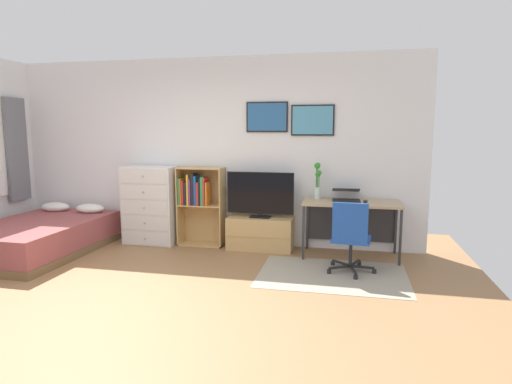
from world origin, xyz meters
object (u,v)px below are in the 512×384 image
(computer_mouse, at_px, (365,201))
(dresser, at_px, (151,205))
(office_chair, at_px, (350,236))
(bamboo_vase, at_px, (318,179))
(tv_stand, at_px, (260,233))
(desk, at_px, (351,211))
(bed, at_px, (40,237))
(laptop, at_px, (346,195))
(television, at_px, (260,195))
(bookshelf, at_px, (198,199))

(computer_mouse, bearing_deg, dresser, 177.88)
(office_chair, distance_m, bamboo_vase, 1.13)
(tv_stand, distance_m, desk, 1.30)
(desk, bearing_deg, computer_mouse, -31.43)
(bed, xyz_separation_m, laptop, (4.09, 0.83, 0.58))
(dresser, xyz_separation_m, television, (1.65, -0.01, 0.21))
(laptop, distance_m, bamboo_vase, 0.44)
(bed, relative_size, laptop, 4.97)
(desk, distance_m, laptop, 0.21)
(dresser, height_order, bamboo_vase, bamboo_vase)
(office_chair, relative_size, bamboo_vase, 1.73)
(bamboo_vase, bearing_deg, computer_mouse, -16.72)
(desk, distance_m, office_chair, 0.80)
(desk, distance_m, bamboo_vase, 0.61)
(bookshelf, relative_size, tv_stand, 1.25)
(laptop, height_order, bamboo_vase, bamboo_vase)
(television, relative_size, office_chair, 1.09)
(computer_mouse, bearing_deg, desk, 148.57)
(television, relative_size, desk, 0.75)
(dresser, relative_size, television, 1.22)
(bed, height_order, bamboo_vase, bamboo_vase)
(tv_stand, distance_m, computer_mouse, 1.52)
(office_chair, bearing_deg, desk, 94.81)
(bookshelf, distance_m, tv_stand, 1.04)
(television, distance_m, bamboo_vase, 0.82)
(dresser, bearing_deg, tv_stand, 0.52)
(television, xyz_separation_m, desk, (1.24, 0.00, -0.17))
(bed, relative_size, bookshelf, 1.79)
(bed, xyz_separation_m, computer_mouse, (4.34, 0.68, 0.53))
(bed, bearing_deg, bookshelf, 23.76)
(television, relative_size, computer_mouse, 9.03)
(bed, relative_size, bamboo_vase, 4.10)
(television, height_order, laptop, television)
(bookshelf, relative_size, bamboo_vase, 2.29)
(computer_mouse, bearing_deg, bamboo_vase, 163.28)
(tv_stand, bearing_deg, television, -90.00)
(bookshelf, distance_m, television, 0.94)
(dresser, xyz_separation_m, office_chair, (2.88, -0.80, -0.11))
(bookshelf, height_order, television, bookshelf)
(television, height_order, desk, television)
(laptop, bearing_deg, bed, -171.25)
(computer_mouse, bearing_deg, laptop, 149.73)
(bed, relative_size, office_chair, 2.37)
(office_chair, bearing_deg, bed, -174.64)
(bed, distance_m, television, 3.08)
(tv_stand, xyz_separation_m, bamboo_vase, (0.78, 0.06, 0.77))
(bookshelf, xyz_separation_m, bamboo_vase, (1.71, 0.01, 0.32))
(television, distance_m, laptop, 1.17)
(bed, distance_m, laptop, 4.22)
(bookshelf, bearing_deg, laptop, -0.85)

